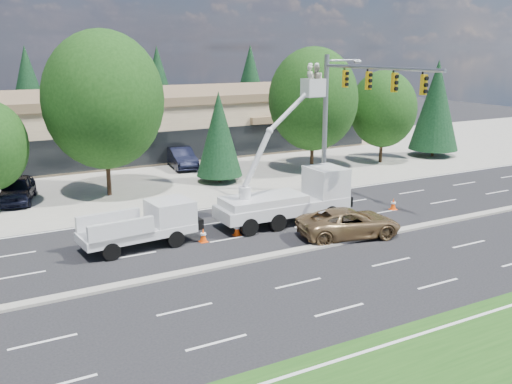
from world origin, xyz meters
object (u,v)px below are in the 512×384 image
minivan (349,223)px  utility_pickup (145,229)px  signal_mast (346,103)px  bucket_truck (293,190)px

minivan → utility_pickup: bearing=81.4°
signal_mast → minivan: 9.49m
signal_mast → utility_pickup: 15.25m
utility_pickup → minivan: bearing=-25.4°
minivan → bucket_truck: bearing=29.7°
utility_pickup → minivan: size_ratio=1.07×
utility_pickup → bucket_truck: 8.48m
bucket_truck → utility_pickup: bearing=-179.9°
signal_mast → utility_pickup: bearing=-168.7°
signal_mast → bucket_truck: 7.62m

